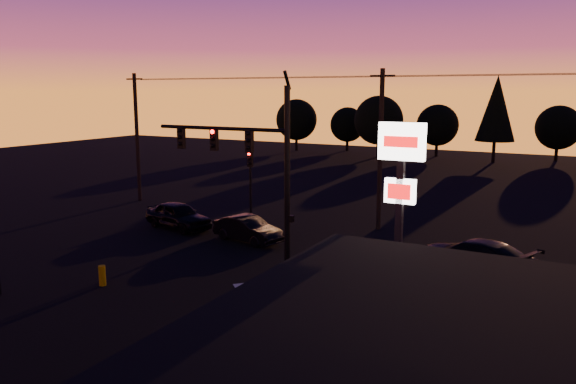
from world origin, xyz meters
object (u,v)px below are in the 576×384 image
object	(u,v)px
pylon_sign	(400,181)
suv_parked	(457,359)
secondary_signal	(250,177)
bollard	(102,276)
car_mid	(248,229)
car_right	(474,256)
car_left	(178,215)
traffic_signal_mast	(254,160)

from	to	relation	value
pylon_sign	suv_parked	world-z (taller)	pylon_sign
secondary_signal	bollard	size ratio (longest dim) A/B	5.23
car_mid	car_right	xyz separation A→B (m)	(11.44, 0.15, 0.10)
car_left	car_mid	world-z (taller)	car_left
bollard	suv_parked	xyz separation A→B (m)	(14.29, -1.06, 0.26)
traffic_signal_mast	secondary_signal	bearing A→B (deg)	123.19
pylon_sign	bollard	distance (m)	12.65
bollard	car_right	xyz separation A→B (m)	(12.96, 8.73, 0.35)
car_left	car_right	bearing A→B (deg)	-78.10
car_left	suv_parked	size ratio (longest dim) A/B	0.91
pylon_sign	car_right	size ratio (longest dim) A/B	1.29
bollard	car_right	world-z (taller)	car_right
secondary_signal	suv_parked	distance (m)	19.59
car_right	suv_parked	bearing A→B (deg)	30.94
car_left	suv_parked	distance (m)	20.48
pylon_sign	car_right	bearing A→B (deg)	79.49
car_left	car_mid	xyz separation A→B (m)	(5.02, -0.50, -0.10)
suv_parked	car_right	bearing A→B (deg)	110.72
traffic_signal_mast	car_right	size ratio (longest dim) A/B	1.63
car_right	traffic_signal_mast	bearing A→B (deg)	-39.00
secondary_signal	bollard	bearing A→B (deg)	-88.46
car_left	suv_parked	world-z (taller)	car_left
car_mid	car_right	distance (m)	11.44
secondary_signal	car_right	bearing A→B (deg)	-13.05
pylon_sign	car_left	world-z (taller)	pylon_sign
pylon_sign	car_mid	xyz separation A→B (m)	(-10.16, 6.76, -4.25)
secondary_signal	suv_parked	world-z (taller)	secondary_signal
bollard	car_right	size ratio (longest dim) A/B	0.16
pylon_sign	car_left	size ratio (longest dim) A/B	1.53
bollard	suv_parked	world-z (taller)	suv_parked
traffic_signal_mast	bollard	world-z (taller)	traffic_signal_mast
car_right	suv_parked	distance (m)	9.88
car_left	car_mid	bearing A→B (deg)	-82.54
bollard	car_mid	distance (m)	8.72
secondary_signal	pylon_sign	size ratio (longest dim) A/B	0.64
bollard	suv_parked	bearing A→B (deg)	-4.24
secondary_signal	car_mid	bearing A→B (deg)	-60.29
traffic_signal_mast	suv_parked	distance (m)	11.89
bollard	suv_parked	size ratio (longest dim) A/B	0.17
traffic_signal_mast	car_left	xyz separation A→B (m)	(-8.08, 4.76, -4.18)
traffic_signal_mast	car_right	xyz separation A→B (m)	(8.38, 4.41, -4.17)
car_mid	car_left	bearing A→B (deg)	97.18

